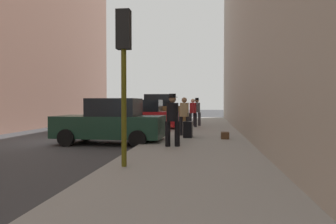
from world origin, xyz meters
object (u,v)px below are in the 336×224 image
Objects in this scene: parked_dark_green_sedan at (111,122)px; pedestrian_with_fedora at (172,117)px; parked_red_hatchback at (142,116)px; rolling_suitcase at (188,129)px; fire_hydrant at (168,125)px; pedestrian_in_red_jacket at (193,111)px; pedestrian_with_beanie at (197,110)px; traffic_light at (124,53)px; pedestrian_in_tan_coat at (184,114)px; parked_bronze_suv at (158,110)px; duffel_bag at (225,135)px.

pedestrian_with_fedora reaches higher than parked_dark_green_sedan.
parked_red_hatchback is 4.06× the size of rolling_suitcase.
fire_hydrant is 3.50m from pedestrian_in_red_jacket.
pedestrian_with_beanie is (3.09, 8.47, 0.29)m from parked_dark_green_sedan.
parked_dark_green_sedan is 1.19× the size of traffic_light.
fire_hydrant is 0.40× the size of pedestrian_with_fedora.
fire_hydrant is 2.80m from rolling_suitcase.
parked_red_hatchback is 11.50m from traffic_light.
parked_dark_green_sedan is at bearing -141.10° from pedestrian_in_tan_coat.
parked_bronze_suv is 2.73× the size of pedestrian_in_tan_coat.
pedestrian_in_tan_coat is at bearing -74.58° from parked_bronze_suv.
duffel_bag is at bearing -33.79° from pedestrian_in_tan_coat.
rolling_suitcase is 2.36× the size of duffel_bag.
traffic_light is 7.09m from duffel_bag.
traffic_light is at bearing -94.83° from pedestrian_in_red_jacket.
pedestrian_with_beanie reaches higher than parked_red_hatchback.
fire_hydrant is at bearing 65.52° from parked_dark_green_sedan.
traffic_light is 6.95m from rolling_suitcase.
duffel_bag is (1.58, -6.19, -0.81)m from pedestrian_in_red_jacket.
pedestrian_with_beanie is at bearing 80.90° from pedestrian_in_red_jacket.
parked_bronze_suv is 17.36m from traffic_light.
pedestrian_in_tan_coat is 0.96× the size of pedestrian_with_beanie.
traffic_light is 2.03× the size of pedestrian_with_fedora.
parked_dark_green_sedan is at bearing -114.48° from fire_hydrant.
pedestrian_with_beanie is (1.24, 13.54, -1.62)m from traffic_light.
traffic_light is at bearing -99.54° from rolling_suitcase.
pedestrian_with_fedora is 9.98m from pedestrian_with_beanie.
pedestrian_with_fedora is at bearing -81.74° from fire_hydrant.
parked_red_hatchback is 9.59× the size of duffel_bag.
pedestrian_in_red_jacket is (0.16, 5.02, 0.00)m from pedestrian_in_tan_coat.
traffic_light reaches higher than fire_hydrant.
fire_hydrant is at bearing -108.45° from pedestrian_in_red_jacket.
pedestrian_with_fedora is 1.00× the size of pedestrian_with_beanie.
pedestrian_in_red_jacket reaches higher than rolling_suitcase.
rolling_suitcase reaches higher than fire_hydrant.
pedestrian_in_red_jacket is at bearing 104.34° from duffel_bag.
rolling_suitcase is at bearing 80.46° from traffic_light.
fire_hydrant is 0.68× the size of rolling_suitcase.
parked_bronze_suv is at bearing 102.48° from fire_hydrant.
pedestrian_in_tan_coat is (0.93, -1.76, 0.61)m from fire_hydrant.
pedestrian_with_beanie is 4.04× the size of duffel_bag.
duffel_bag is (1.53, -0.37, -0.20)m from rolling_suitcase.
pedestrian_with_fedora and pedestrian_with_beanie have the same top height.
pedestrian_with_fedora is 4.04× the size of duffel_bag.
fire_hydrant is 5.55m from pedestrian_with_fedora.
parked_red_hatchback is at bearing 99.41° from traffic_light.
pedestrian_in_tan_coat is 0.96× the size of pedestrian_with_fedora.
pedestrian_in_red_jacket is (0.30, 8.72, -0.03)m from pedestrian_with_fedora.
traffic_light is 7.51m from pedestrian_in_tan_coat.
parked_bronze_suv is 11.11m from rolling_suitcase.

